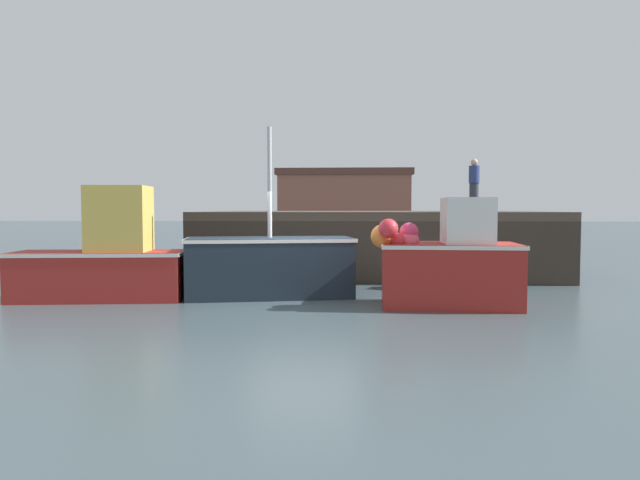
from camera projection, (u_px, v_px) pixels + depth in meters
name	position (u px, v px, depth m)	size (l,w,h in m)	color
ground	(302.00, 301.00, 13.32)	(120.00, 160.00, 0.10)	#3D4C51
pier	(373.00, 221.00, 19.17)	(10.88, 8.38, 2.00)	#473D33
fishing_boat_near_left	(105.00, 259.00, 13.12)	(3.99, 1.77, 2.61)	maroon
fishing_boat_near_right	(270.00, 265.00, 13.60)	(4.16, 2.23, 4.01)	#19232D
fishing_boat_mid	(449.00, 263.00, 12.24)	(3.18, 1.72, 2.33)	maroon
rowboat	(424.00, 283.00, 14.69)	(2.03, 1.28, 0.41)	white
dockworker	(474.00, 185.00, 18.47)	(0.34, 0.34, 1.69)	#2D3342
warehouse	(344.00, 202.00, 45.43)	(10.45, 5.44, 5.14)	brown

